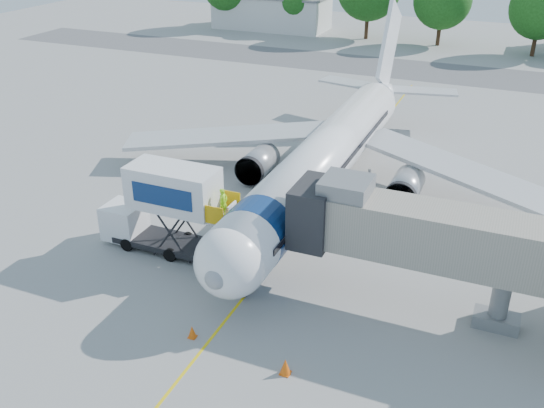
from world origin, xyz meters
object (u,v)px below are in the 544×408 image
at_px(ground_tug, 105,380).
at_px(aircraft, 328,156).
at_px(catering_hiloader, 165,209).
at_px(jet_bridge, 413,232).

bearing_deg(ground_tug, aircraft, 96.42).
height_order(aircraft, catering_hiloader, aircraft).
relative_size(aircraft, jet_bridge, 2.71).
distance_m(catering_hiloader, ground_tug, 12.03).
bearing_deg(catering_hiloader, ground_tug, -71.14).
bearing_deg(aircraft, ground_tug, -96.24).
bearing_deg(catering_hiloader, aircraft, 60.59).
height_order(aircraft, jet_bridge, aircraft).
relative_size(jet_bridge, ground_tug, 3.95).
height_order(aircraft, ground_tug, aircraft).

